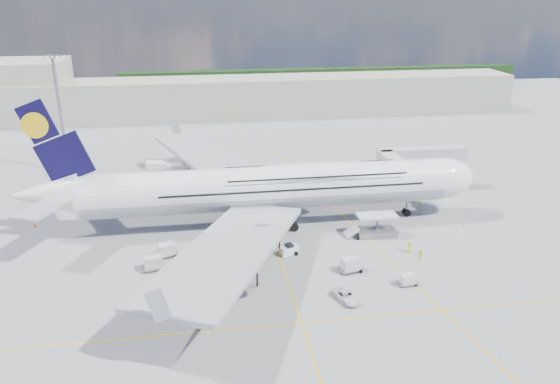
{
  "coord_description": "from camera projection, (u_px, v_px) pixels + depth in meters",
  "views": [
    {
      "loc": [
        -11.29,
        -75.68,
        38.56
      ],
      "look_at": [
        1.73,
        8.0,
        6.62
      ],
      "focal_mm": 35.0,
      "sensor_mm": 36.0,
      "label": 1
    }
  ],
  "objects": [
    {
      "name": "light_mast",
      "position": [
        61.0,
        113.0,
        116.4
      ],
      "size": [
        3.0,
        0.7,
        25.5
      ],
      "color": "gray",
      "rests_on": "ground"
    },
    {
      "name": "dolly_back",
      "position": [
        153.0,
        263.0,
        78.78
      ],
      "size": [
        3.66,
        2.36,
        2.16
      ],
      "rotation": [
        0.0,
        0.0,
        0.17
      ],
      "color": "gray",
      "rests_on": "ground"
    },
    {
      "name": "dolly_nose_near",
      "position": [
        351.0,
        265.0,
        78.34
      ],
      "size": [
        3.71,
        2.55,
        2.14
      ],
      "rotation": [
        0.0,
        0.0,
        0.24
      ],
      "color": "gray",
      "rests_on": "ground"
    },
    {
      "name": "cargo_loader",
      "position": [
        375.0,
        228.0,
        89.86
      ],
      "size": [
        8.53,
        3.2,
        3.67
      ],
      "color": "silver",
      "rests_on": "ground"
    },
    {
      "name": "service_van",
      "position": [
        346.0,
        296.0,
        71.3
      ],
      "size": [
        3.43,
        4.92,
        1.25
      ],
      "primitive_type": "imported",
      "rotation": [
        0.0,
        0.0,
        0.34
      ],
      "color": "silver",
      "rests_on": "ground"
    },
    {
      "name": "dolly_row_a",
      "position": [
        192.0,
        256.0,
        81.19
      ],
      "size": [
        3.07,
        1.8,
        1.88
      ],
      "rotation": [
        0.0,
        0.0,
        -0.08
      ],
      "color": "gray",
      "rests_on": "ground"
    },
    {
      "name": "taxi_line_diag",
      "position": [
        347.0,
        219.0,
        96.46
      ],
      "size": [
        14.16,
        99.06,
        0.01
      ],
      "primitive_type": "cube",
      "rotation": [
        0.0,
        0.0,
        0.14
      ],
      "color": "#E6B60C",
      "rests_on": "ground"
    },
    {
      "name": "baggage_tug",
      "position": [
        289.0,
        250.0,
        83.54
      ],
      "size": [
        3.09,
        2.26,
        1.76
      ],
      "rotation": [
        0.0,
        0.0,
        0.38
      ],
      "color": "white",
      "rests_on": "ground"
    },
    {
      "name": "crew_nose",
      "position": [
        420.0,
        203.0,
        101.55
      ],
      "size": [
        0.74,
        0.67,
        1.69
      ],
      "primitive_type": "imported",
      "rotation": [
        0.0,
        0.0,
        0.57
      ],
      "color": "#C1FF1A",
      "rests_on": "ground"
    },
    {
      "name": "taxi_line_cross",
      "position": [
        301.0,
        323.0,
        66.71
      ],
      "size": [
        120.0,
        0.25,
        0.01
      ],
      "primitive_type": "cube",
      "color": "#E6B60C",
      "rests_on": "ground"
    },
    {
      "name": "catering_truck_inner",
      "position": [
        182.0,
        173.0,
        114.79
      ],
      "size": [
        6.47,
        2.72,
        3.81
      ],
      "rotation": [
        0.0,
        0.0,
        -0.06
      ],
      "color": "gray",
      "rests_on": "ground"
    },
    {
      "name": "cone_wing_left_inner",
      "position": [
        228.0,
        206.0,
        101.66
      ],
      "size": [
        0.42,
        0.42,
        0.53
      ],
      "color": "orange",
      "rests_on": "ground"
    },
    {
      "name": "terminal",
      "position": [
        232.0,
        98.0,
        170.92
      ],
      "size": [
        180.0,
        16.0,
        12.0
      ],
      "primitive_type": "cube",
      "color": "#B2AD9E",
      "rests_on": "ground"
    },
    {
      "name": "dolly_row_c",
      "position": [
        167.0,
        250.0,
        82.72
      ],
      "size": [
        3.79,
        2.93,
        2.13
      ],
      "rotation": [
        0.0,
        0.0,
        0.39
      ],
      "color": "gray",
      "rests_on": "ground"
    },
    {
      "name": "cone_wing_right_inner",
      "position": [
        250.0,
        282.0,
        75.34
      ],
      "size": [
        0.43,
        0.43,
        0.55
      ],
      "color": "orange",
      "rests_on": "ground"
    },
    {
      "name": "crew_loader",
      "position": [
        421.0,
        256.0,
        81.39
      ],
      "size": [
        1.06,
        0.93,
        1.82
      ],
      "primitive_type": "imported",
      "rotation": [
        0.0,
        0.0,
        -0.31
      ],
      "color": "#A2FF1A",
      "rests_on": "ground"
    },
    {
      "name": "tree_line",
      "position": [
        324.0,
        78.0,
        218.98
      ],
      "size": [
        160.0,
        6.0,
        8.0
      ],
      "primitive_type": "cube",
      "color": "#193814",
      "rests_on": "ground"
    },
    {
      "name": "cone_wing_right_outer",
      "position": [
        194.0,
        283.0,
        75.33
      ],
      "size": [
        0.4,
        0.4,
        0.51
      ],
      "color": "orange",
      "rests_on": "ground"
    },
    {
      "name": "crew_van",
      "position": [
        410.0,
        247.0,
        84.07
      ],
      "size": [
        0.86,
        1.08,
        1.94
      ],
      "primitive_type": "imported",
      "rotation": [
        0.0,
        0.0,
        1.86
      ],
      "color": "#B7FF1A",
      "rests_on": "ground"
    },
    {
      "name": "airliner",
      "position": [
        270.0,
        187.0,
        92.06
      ],
      "size": [
        77.26,
        79.15,
        23.71
      ],
      "color": "white",
      "rests_on": "ground"
    },
    {
      "name": "catering_truck_outer",
      "position": [
        161.0,
        171.0,
        116.3
      ],
      "size": [
        6.53,
        3.19,
        3.75
      ],
      "rotation": [
        0.0,
        0.0,
        -0.16
      ],
      "color": "gray",
      "rests_on": "ground"
    },
    {
      "name": "cone_nose",
      "position": [
        464.0,
        226.0,
        93.18
      ],
      "size": [
        0.49,
        0.49,
        0.63
      ],
      "color": "orange",
      "rests_on": "ground"
    },
    {
      "name": "dolly_row_b",
      "position": [
        166.0,
        299.0,
        69.73
      ],
      "size": [
        3.64,
        2.87,
        2.04
      ],
      "rotation": [
        0.0,
        0.0,
        -0.41
      ],
      "color": "gray",
      "rests_on": "ground"
    },
    {
      "name": "crew_tug",
      "position": [
        231.0,
        275.0,
        76.04
      ],
      "size": [
        1.23,
        0.8,
        1.79
      ],
      "primitive_type": "imported",
      "rotation": [
        0.0,
        0.0,
        -0.12
      ],
      "color": "#D0E317",
      "rests_on": "ground"
    },
    {
      "name": "ground",
      "position": [
        277.0,
        250.0,
        85.2
      ],
      "size": [
        300.0,
        300.0,
        0.0
      ],
      "primitive_type": "plane",
      "color": "gray",
      "rests_on": "ground"
    },
    {
      "name": "taxi_line_main",
      "position": [
        277.0,
        250.0,
        85.2
      ],
      "size": [
        0.25,
        220.0,
        0.01
      ],
      "primitive_type": "cube",
      "color": "#E6B60C",
      "rests_on": "ground"
    },
    {
      "name": "cone_tail",
      "position": [
        35.0,
        225.0,
        93.42
      ],
      "size": [
        0.49,
        0.49,
        0.62
      ],
      "color": "orange",
      "rests_on": "ground"
    },
    {
      "name": "cone_wing_left_outer",
      "position": [
        213.0,
        167.0,
        123.53
      ],
      "size": [
        0.49,
        0.49,
        0.62
      ],
      "color": "orange",
      "rests_on": "ground"
    },
    {
      "name": "dolly_nose_far",
      "position": [
        408.0,
        280.0,
        74.85
      ],
      "size": [
        2.75,
        1.73,
        1.63
      ],
      "rotation": [
        0.0,
        0.0,
        0.14
      ],
      "color": "gray",
      "rests_on": "ground"
    },
    {
      "name": "jet_bridge",
      "position": [
        412.0,
        160.0,
        106.43
      ],
      "size": [
        18.8,
        12.1,
        8.5
      ],
      "color": "#B7B7BC",
      "rests_on": "ground"
    },
    {
      "name": "crew_wing",
      "position": [
        217.0,
        247.0,
        84.09
      ],
      "size": [
        0.61,
        1.15,
        1.87
      ],
      "primitive_type": "imported",
      "rotation": [
        0.0,
        0.0,
        1.43
      ],
      "color": "#AAEC18",
      "rests_on": "ground"
    }
  ]
}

